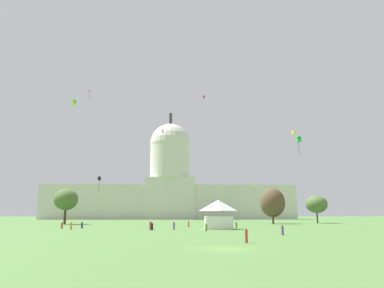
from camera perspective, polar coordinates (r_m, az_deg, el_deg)
The scene contains 32 objects.
ground_plane at distance 37.70m, azimuth 5.13°, elevation -15.58°, with size 800.00×800.00×0.00m, color #4C7538.
capitol_building at distance 224.17m, azimuth -3.38°, elevation -6.58°, with size 146.27×24.43×64.00m.
event_tent at distance 83.23m, azimuth 4.02°, elevation -10.61°, with size 6.19×6.23×6.26m.
tree_east_far at distance 129.02m, azimuth 12.14°, elevation -8.69°, with size 9.44×9.14×11.75m.
tree_west_near at distance 126.19m, azimuth -18.61°, elevation -8.00°, with size 9.48×10.83×11.07m.
tree_east_near at distance 139.86m, azimuth 18.40°, elevation -8.69°, with size 9.17×9.42×9.55m.
person_denim_back_left at distance 83.13m, azimuth -6.24°, elevation -12.23°, with size 0.49×0.49×1.68m.
person_orange_aisle_center at distance 84.40m, azimuth -17.90°, elevation -11.75°, with size 0.48×0.48×1.74m.
person_purple_edge_west at distance 62.06m, azimuth 13.59°, elevation -12.65°, with size 0.55×0.55×1.61m.
person_red_back_center at distance 80.26m, azimuth -6.35°, elevation -12.25°, with size 0.45×0.45×1.79m.
person_olive_edge_east at distance 73.54m, azimuth 2.17°, elevation -12.54°, with size 0.48×0.48×1.63m.
person_black_mid_left at distance 78.60m, azimuth -6.09°, elevation -12.37°, with size 0.50×0.50×1.61m.
person_navy_lawn_far_left at distance 91.44m, azimuth -16.39°, elevation -11.76°, with size 0.57×0.57×1.55m.
person_red_mid_right at distance 45.08m, azimuth 8.26°, elevation -13.68°, with size 0.47×0.47×1.69m.
person_olive_near_tree_west at distance 89.21m, azimuth 6.76°, elevation -12.16°, with size 0.49×0.49×1.50m.
person_red_front_center at distance 91.11m, azimuth -19.17°, elevation -11.61°, with size 0.48×0.48×1.55m.
person_purple_lawn_far_right at distance 81.53m, azimuth -2.76°, elevation -12.30°, with size 0.53×0.53×1.71m.
person_red_back_right at distance 96.37m, azimuth -0.52°, elevation -12.09°, with size 0.39×0.39×1.50m.
kite_yellow_low at distance 169.74m, azimuth 9.47°, elevation -6.33°, with size 0.89×0.40×3.61m.
kite_green_high at distance 203.60m, azimuth -8.62°, elevation 3.61°, with size 1.28×1.37×2.03m.
kite_red_low at distance 206.63m, azimuth 7.68°, elevation -7.46°, with size 1.61×1.42×0.20m.
kite_lime_mid at distance 109.20m, azimuth -17.50°, elevation 6.08°, with size 1.38×1.37×3.53m.
kite_pink_mid at distance 110.01m, azimuth -4.48°, elevation 2.01°, with size 0.77×0.91×1.37m.
kite_cyan_mid at distance 204.50m, azimuth -10.11°, elevation -3.20°, with size 1.38×1.41×2.56m.
kite_orange_mid at distance 180.01m, azimuth -7.30°, elevation -5.76°, with size 1.75×0.99×2.67m.
kite_gold_low at distance 81.75m, azimuth 23.00°, elevation -5.66°, with size 0.73×1.00×1.21m.
kite_white_low at distance 163.29m, azimuth -12.63°, elevation -7.30°, with size 1.43×1.02×2.45m.
kite_violet_high at distance 160.72m, azimuth -15.49°, elevation 7.61°, with size 1.72×1.96×3.64m.
kite_black_low at distance 102.78m, azimuth -13.92°, elevation -5.33°, with size 0.80×0.82×4.19m.
kite_magenta_high at distance 154.59m, azimuth 1.81°, elevation 7.15°, with size 0.92×0.95×3.36m.
kite_yellow_mid at distance 133.25m, azimuth 15.19°, elevation 1.67°, with size 1.31×1.29×1.19m.
kite_green_mid at distance 87.36m, azimuth 15.88°, elevation 0.72°, with size 1.26×1.21×4.05m.
Camera 1 is at (-5.40, -37.16, 3.37)m, focal length 35.08 mm.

